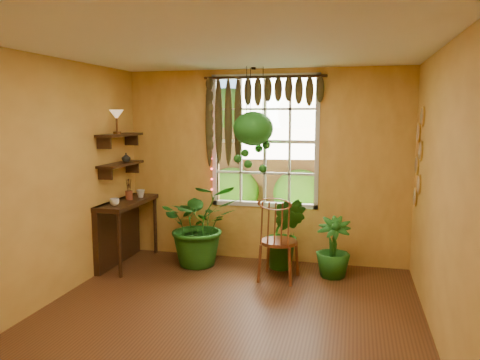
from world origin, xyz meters
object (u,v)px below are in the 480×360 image
object	(u,v)px
counter_ledge	(121,225)
windsor_chair	(278,252)
hanging_basket	(253,132)
potted_plant_left	(200,224)
potted_plant_mid	(285,233)

from	to	relation	value
counter_ledge	windsor_chair	xyz separation A→B (m)	(2.24, -0.15, -0.19)
hanging_basket	counter_ledge	bearing A→B (deg)	-167.16
counter_ledge	hanging_basket	size ratio (longest dim) A/B	0.85
potted_plant_left	potted_plant_mid	xyz separation A→B (m)	(1.17, 0.10, -0.08)
counter_ledge	windsor_chair	distance (m)	2.26
potted_plant_left	potted_plant_mid	size ratio (longest dim) A/B	1.17
windsor_chair	potted_plant_left	distance (m)	1.22
counter_ledge	potted_plant_left	size ratio (longest dim) A/B	1.04
potted_plant_mid	hanging_basket	world-z (taller)	hanging_basket
windsor_chair	hanging_basket	world-z (taller)	hanging_basket
hanging_basket	windsor_chair	bearing A→B (deg)	-51.65
potted_plant_mid	windsor_chair	bearing A→B (deg)	-92.81
windsor_chair	potted_plant_left	xyz separation A→B (m)	(-1.14, 0.34, 0.22)
counter_ledge	potted_plant_mid	distance (m)	2.28
counter_ledge	potted_plant_mid	size ratio (longest dim) A/B	1.22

